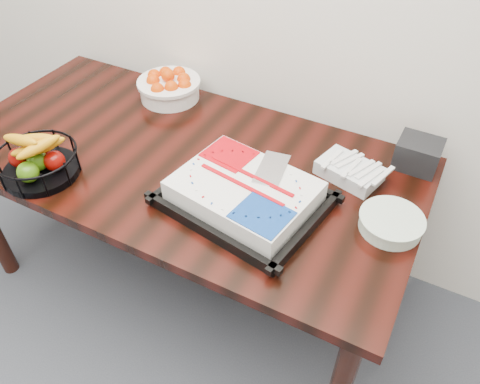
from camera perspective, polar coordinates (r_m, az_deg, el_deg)
The scene contains 7 objects.
table at distance 1.84m, azimuth -7.21°, elevation 2.39°, with size 1.80×0.90×0.75m.
cake_tray at distance 1.53m, azimuth 0.54°, elevation -0.24°, with size 0.55×0.46×0.10m.
tangerine_bowl at distance 2.09m, azimuth -8.68°, elevation 13.05°, with size 0.27×0.27×0.17m.
fruit_basket at distance 1.79m, azimuth -23.44°, elevation 3.53°, with size 0.28×0.28×0.15m.
plate_stack at distance 1.54m, azimuth 17.92°, elevation -3.61°, with size 0.20×0.20×0.05m.
fork_bag at distance 1.70m, azimuth 13.21°, elevation 2.61°, with size 0.24×0.19×0.06m.
napkin_box at distance 1.80m, azimuth 20.88°, elevation 4.37°, with size 0.15×0.13×0.11m, color black.
Camera 1 is at (0.85, 0.87, 1.84)m, focal length 35.00 mm.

